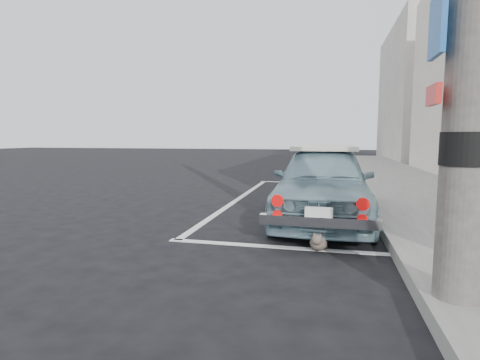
% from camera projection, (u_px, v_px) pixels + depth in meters
% --- Properties ---
extents(ground, '(80.00, 80.00, 0.00)m').
position_uv_depth(ground, '(250.00, 235.00, 5.33)').
color(ground, black).
rests_on(ground, ground).
extents(sidewalk, '(2.80, 40.00, 0.15)m').
position_uv_depth(sidewalk, '(453.00, 213.00, 6.52)').
color(sidewalk, slate).
rests_on(sidewalk, ground).
extents(building_far, '(3.50, 10.00, 8.00)m').
position_uv_depth(building_far, '(419.00, 94.00, 22.76)').
color(building_far, '#ADA59D').
rests_on(building_far, ground).
extents(pline_rear, '(3.00, 0.12, 0.01)m').
position_uv_depth(pline_rear, '(281.00, 247.00, 4.73)').
color(pline_rear, silver).
rests_on(pline_rear, ground).
extents(pline_front, '(3.00, 0.12, 0.01)m').
position_uv_depth(pline_front, '(309.00, 183.00, 11.50)').
color(pline_front, silver).
rests_on(pline_front, ground).
extents(pline_side, '(0.12, 7.00, 0.01)m').
position_uv_depth(pline_side, '(238.00, 199.00, 8.43)').
color(pline_side, silver).
rests_on(pline_side, ground).
extents(retro_coupe, '(1.56, 3.78, 1.28)m').
position_uv_depth(retro_coupe, '(323.00, 182.00, 6.22)').
color(retro_coupe, '#799EAA').
rests_on(retro_coupe, ground).
extents(cat, '(0.25, 0.48, 0.26)m').
position_uv_depth(cat, '(318.00, 241.00, 4.59)').
color(cat, brown).
rests_on(cat, ground).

